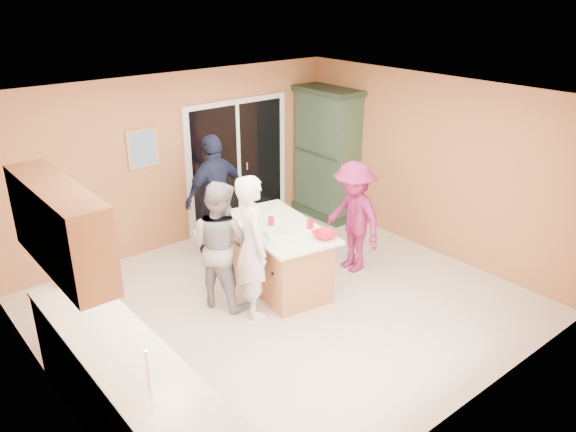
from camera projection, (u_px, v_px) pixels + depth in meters
floor at (284, 305)px, 7.06m from camera, size 5.50×5.50×0.00m
ceiling at (283, 99)px, 6.06m from camera, size 5.50×5.00×0.10m
wall_back at (178, 161)px, 8.35m from camera, size 5.50×0.10×2.60m
wall_front at (468, 295)px, 4.78m from camera, size 5.50×0.10×2.60m
wall_left at (42, 284)px, 4.95m from camera, size 0.10×5.00×2.60m
wall_right at (430, 165)px, 8.17m from camera, size 0.10×5.00×2.60m
left_cabinet_run at (136, 408)px, 4.70m from camera, size 0.65×3.05×1.24m
upper_cabinets at (59, 226)px, 4.69m from camera, size 0.35×1.60×0.75m
sliding_door at (238, 164)px, 9.03m from camera, size 1.90×0.07×2.10m
framed_picture at (143, 148)px, 7.89m from camera, size 0.46×0.04×0.56m
kitchen_island at (279, 258)px, 7.38m from camera, size 1.15×1.78×0.87m
green_hutch at (327, 155)px, 9.47m from camera, size 0.63×1.19×2.19m
woman_white at (253, 246)px, 6.61m from camera, size 0.63×0.76×1.77m
woman_grey at (220, 245)px, 6.82m from camera, size 0.88×0.97×1.62m
woman_navy at (216, 195)px, 8.13m from camera, size 1.11×0.57×1.81m
woman_magenta at (353, 217)px, 7.69m from camera, size 0.68×1.07×1.57m
serving_bowl at (324, 235)px, 6.85m from camera, size 0.29×0.29×0.07m
tulip_vase at (59, 268)px, 5.56m from camera, size 0.23×0.17×0.41m
tumbler_near at (271, 221)px, 7.20m from camera, size 0.08×0.08×0.11m
tumbler_far at (310, 224)px, 7.11m from camera, size 0.10×0.10×0.12m
wine_bottle at (249, 204)px, 7.55m from camera, size 0.08×0.08×0.33m
white_plate at (283, 231)px, 7.03m from camera, size 0.28×0.28×0.02m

